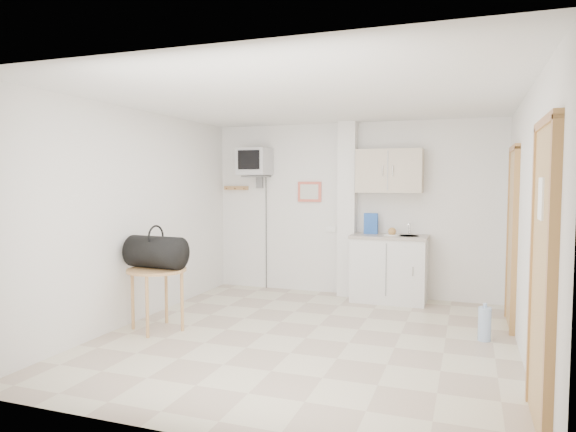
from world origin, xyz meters
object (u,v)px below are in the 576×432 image
(crt_television, at_px, (255,163))
(water_bottle, at_px, (485,324))
(round_table, at_px, (157,277))
(duffel_bag, at_px, (156,252))

(crt_television, bearing_deg, water_bottle, -24.55)
(round_table, bearing_deg, water_bottle, 13.39)
(round_table, relative_size, water_bottle, 1.75)
(duffel_bag, height_order, water_bottle, duffel_bag)
(round_table, distance_m, water_bottle, 3.55)
(round_table, height_order, duffel_bag, duffel_bag)
(crt_television, relative_size, round_table, 3.10)
(crt_television, bearing_deg, duffel_bag, -95.77)
(duffel_bag, xyz_separation_m, water_bottle, (3.46, 0.78, -0.70))
(round_table, xyz_separation_m, water_bottle, (3.43, 0.82, -0.43))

